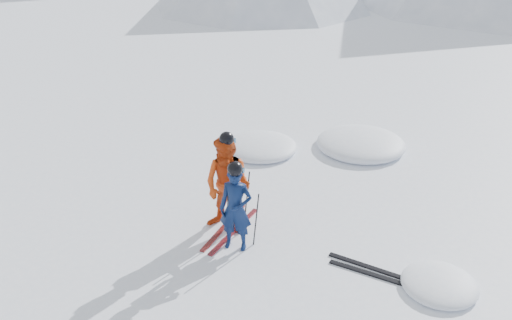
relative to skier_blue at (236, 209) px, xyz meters
The scene contains 12 objects.
ground 1.97m from the skier_blue, 23.41° to the left, with size 160.00×160.00×0.00m, color white.
skier_blue is the anchor object (origin of this frame).
skier_red 0.58m from the skier_blue, 141.43° to the left, with size 0.91×0.71×1.87m, color #CA3E10.
pole_blue_left 0.43m from the skier_blue, 153.43° to the left, with size 0.02×0.02×1.05m, color black.
pole_blue_right 0.44m from the skier_blue, 45.00° to the left, with size 0.02×0.02×1.05m, color black.
pole_red_left 0.97m from the skier_blue, 140.92° to the left, with size 0.02×0.02×1.25m, color black.
pole_red_right 0.55m from the skier_blue, 105.80° to the left, with size 0.02×0.02×1.25m, color black.
ski_worn_left 1.02m from the skier_blue, 147.90° to the left, with size 0.09×1.70×0.03m, color black.
ski_worn_right 0.91m from the skier_blue, 132.42° to the left, with size 0.09×1.70×0.03m, color black.
ski_loose_a 2.57m from the skier_blue, 19.49° to the left, with size 0.09×1.70×0.03m, color black.
ski_loose_b 2.62m from the skier_blue, 15.49° to the left, with size 0.09×1.70×0.03m, color black.
snow_lumps 3.89m from the skier_blue, 88.98° to the left, with size 8.19×7.44×0.48m.
Camera 1 is at (3.19, -6.98, 5.67)m, focal length 38.00 mm.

